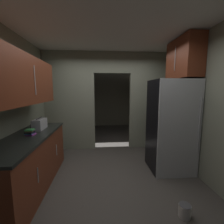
% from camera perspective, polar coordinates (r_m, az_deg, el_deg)
% --- Properties ---
extents(ground, '(20.00, 20.00, 0.00)m').
position_cam_1_polar(ground, '(3.19, -0.79, -23.28)').
color(ground, '#47423D').
extents(kitchen_overhead_slab, '(3.80, 7.15, 0.06)m').
position_cam_1_polar(kitchen_overhead_slab, '(3.37, -1.45, 26.61)').
color(kitchen_overhead_slab, silver).
extents(kitchen_partition, '(3.40, 0.12, 2.70)m').
position_cam_1_polar(kitchen_partition, '(4.30, -2.83, 5.09)').
color(kitchen_partition, gray).
rests_on(kitchen_partition, ground).
extents(adjoining_room_shell, '(3.40, 2.95, 2.70)m').
position_cam_1_polar(adjoining_room_shell, '(6.29, -2.85, 5.21)').
color(adjoining_room_shell, gray).
rests_on(adjoining_room_shell, ground).
extents(kitchen_flank_right, '(0.10, 4.08, 2.70)m').
position_cam_1_polar(kitchen_flank_right, '(2.98, 35.73, 0.62)').
color(kitchen_flank_right, gray).
rests_on(kitchen_flank_right, ground).
extents(refrigerator, '(0.82, 0.77, 1.87)m').
position_cam_1_polar(refrigerator, '(3.38, 21.13, -4.88)').
color(refrigerator, black).
rests_on(refrigerator, ground).
extents(lower_cabinet_run, '(0.65, 2.09, 0.92)m').
position_cam_1_polar(lower_cabinet_run, '(3.04, -28.49, -16.19)').
color(lower_cabinet_run, maroon).
rests_on(lower_cabinet_run, ground).
extents(upper_cabinet_counterside, '(0.36, 1.88, 0.75)m').
position_cam_1_polar(upper_cabinet_counterside, '(2.80, -30.37, 10.22)').
color(upper_cabinet_counterside, maroon).
extents(upper_cabinet_fridgeside, '(0.36, 0.90, 0.78)m').
position_cam_1_polar(upper_cabinet_fridgeside, '(3.56, 25.27, 17.55)').
color(upper_cabinet_fridgeside, maroon).
extents(boombox, '(0.18, 0.36, 0.23)m').
position_cam_1_polar(boombox, '(3.26, -25.53, -4.13)').
color(boombox, '#B2B2B7').
rests_on(boombox, lower_cabinet_run).
extents(book_stack, '(0.14, 0.16, 0.10)m').
position_cam_1_polar(book_stack, '(2.91, -28.33, -6.72)').
color(book_stack, '#8C3893').
rests_on(book_stack, lower_cabinet_run).
extents(paint_can, '(0.16, 0.16, 0.17)m').
position_cam_1_polar(paint_can, '(2.58, 25.56, -30.35)').
color(paint_can, silver).
rests_on(paint_can, ground).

